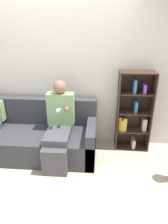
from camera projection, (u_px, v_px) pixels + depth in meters
name	position (u px, v px, depth m)	size (l,w,h in m)	color
ground_plane	(51.00, 174.00, 3.01)	(14.00, 14.00, 0.00)	beige
back_wall	(60.00, 75.00, 3.45)	(10.00, 0.06, 2.55)	silver
couch	(35.00, 137.00, 3.43)	(2.08, 0.91, 0.90)	#38383D
adult_seated	(59.00, 122.00, 3.16)	(0.44, 0.83, 1.27)	#47474C
bookshelf	(133.00, 113.00, 3.46)	(0.58, 0.30, 1.39)	#3D281E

